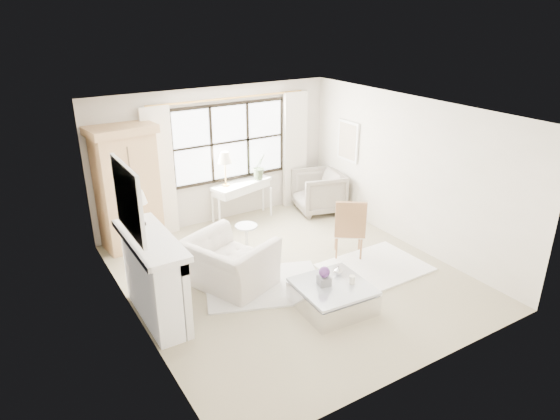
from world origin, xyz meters
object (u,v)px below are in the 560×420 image
Objects in this scene: coffee_table at (333,297)px; console_table at (242,201)px; armoire at (127,187)px; club_armchair at (230,263)px.

console_table is at bearing 86.83° from coffee_table.
console_table is at bearing -5.94° from armoire.
console_table is 1.10× the size of club_armchair.
club_armchair is 1.68m from coffee_table.
club_armchair is (-1.41, -2.28, 0.01)m from console_table.
armoire is at bearing -0.53° from club_armchair.
armoire reaches higher than coffee_table.
club_armchair is at bearing -137.49° from console_table.
armoire is 1.79× the size of club_armchair.
armoire is 2.12× the size of coffee_table.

